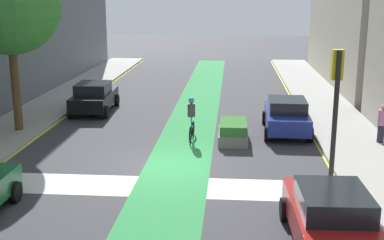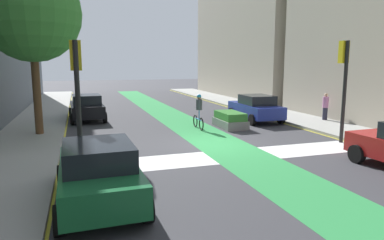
{
  "view_description": "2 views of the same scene",
  "coord_description": "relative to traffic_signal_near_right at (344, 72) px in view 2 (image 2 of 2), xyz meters",
  "views": [
    {
      "loc": [
        2.43,
        -17.24,
        6.07
      ],
      "look_at": [
        0.86,
        2.16,
        1.21
      ],
      "focal_mm": 47.39,
      "sensor_mm": 36.0,
      "label": 1
    },
    {
      "loc": [
        -5.2,
        -13.66,
        3.45
      ],
      "look_at": [
        -0.41,
        1.11,
        0.92
      ],
      "focal_mm": 32.64,
      "sensor_mm": 36.0,
      "label": 2
    }
  ],
  "objects": [
    {
      "name": "pedestrian_sidewalk_right_a",
      "position": [
        2.84,
        4.54,
        -2.14
      ],
      "size": [
        0.34,
        0.34,
        1.56
      ],
      "color": "#262638",
      "rests_on": "sidewalk_right"
    },
    {
      "name": "street_tree_near",
      "position": [
        -12.76,
        5.3,
        2.59
      ],
      "size": [
        4.41,
        4.41,
        7.74
      ],
      "color": "brown",
      "rests_on": "sidewalk_left"
    },
    {
      "name": "sidewalk_right",
      "position": [
        1.81,
        1.28,
        -3.0
      ],
      "size": [
        3.0,
        60.0,
        0.15
      ],
      "primitive_type": "cube",
      "color": "#9E9E99",
      "rests_on": "ground_plane"
    },
    {
      "name": "traffic_signal_near_left",
      "position": [
        -10.94,
        -0.58,
        -0.15
      ],
      "size": [
        0.35,
        0.52,
        4.17
      ],
      "color": "black",
      "rests_on": "ground_plane"
    },
    {
      "name": "curb_stripe_right",
      "position": [
        0.31,
        1.28,
        -3.07
      ],
      "size": [
        0.16,
        60.0,
        0.01
      ],
      "primitive_type": "cube",
      "color": "yellow",
      "rests_on": "ground_plane"
    },
    {
      "name": "bike_lane_paint",
      "position": [
        -5.18,
        1.28,
        -3.07
      ],
      "size": [
        2.4,
        60.0,
        0.01
      ],
      "primitive_type": "cube",
      "color": "#2D8C47",
      "rests_on": "ground_plane"
    },
    {
      "name": "median_planter",
      "position": [
        -3.18,
        4.7,
        -2.67
      ],
      "size": [
        1.22,
        2.22,
        0.85
      ],
      "color": "slate",
      "rests_on": "ground_plane"
    },
    {
      "name": "ground_plane",
      "position": [
        -5.69,
        1.28,
        -3.08
      ],
      "size": [
        120.0,
        120.0,
        0.0
      ],
      "primitive_type": "plane",
      "color": "#38383D"
    },
    {
      "name": "curb_stripe_left",
      "position": [
        -11.69,
        1.28,
        -3.07
      ],
      "size": [
        0.16,
        60.0,
        0.01
      ],
      "primitive_type": "cube",
      "color": "yellow",
      "rests_on": "ground_plane"
    },
    {
      "name": "sidewalk_left",
      "position": [
        -13.19,
        1.28,
        -3.0
      ],
      "size": [
        3.0,
        60.0,
        0.15
      ],
      "primitive_type": "cube",
      "color": "#9E9E99",
      "rests_on": "ground_plane"
    },
    {
      "name": "car_black_left_far",
      "position": [
        -10.5,
        9.67,
        -2.27
      ],
      "size": [
        2.17,
        4.27,
        1.57
      ],
      "color": "black",
      "rests_on": "ground_plane"
    },
    {
      "name": "car_blue_right_far",
      "position": [
        -0.82,
        6.26,
        -2.27
      ],
      "size": [
        2.11,
        4.24,
        1.57
      ],
      "color": "navy",
      "rests_on": "ground_plane"
    },
    {
      "name": "car_green_left_near",
      "position": [
        -10.54,
        -3.82,
        -2.27
      ],
      "size": [
        2.11,
        4.24,
        1.57
      ],
      "color": "#196033",
      "rests_on": "ground_plane"
    },
    {
      "name": "cyclist_in_lane",
      "position": [
        -4.95,
        4.78,
        -2.11
      ],
      "size": [
        0.32,
        1.73,
        1.86
      ],
      "color": "black",
      "rests_on": "ground_plane"
    },
    {
      "name": "crosswalk_band",
      "position": [
        -5.69,
        -0.72,
        -3.07
      ],
      "size": [
        12.0,
        1.8,
        0.01
      ],
      "primitive_type": "cube",
      "color": "silver",
      "rests_on": "ground_plane"
    },
    {
      "name": "traffic_signal_near_right",
      "position": [
        0.0,
        0.0,
        0.0
      ],
      "size": [
        0.35,
        0.52,
        4.39
      ],
      "color": "black",
      "rests_on": "ground_plane"
    }
  ]
}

